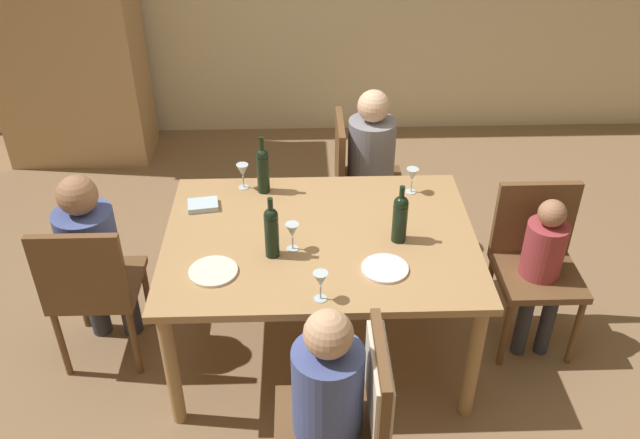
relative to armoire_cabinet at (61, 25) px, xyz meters
name	(u,v)px	position (x,y,z in m)	size (l,w,h in m)	color
ground_plane	(320,342)	(1.89, -2.34, -1.10)	(10.00, 10.00, 0.00)	#846647
armoire_cabinet	(61,25)	(0.00, 0.00, 0.00)	(1.18, 0.62, 2.18)	tan
dining_table	(320,248)	(1.89, -2.34, -0.43)	(1.59, 1.17, 0.75)	#A87F51
chair_near	(358,406)	(2.02, -3.30, -0.50)	(0.46, 0.44, 0.92)	brown
chair_left_end	(92,284)	(0.72, -2.42, -0.56)	(0.44, 0.44, 0.92)	brown
chair_far_right	(357,175)	(2.16, -1.37, -0.56)	(0.44, 0.44, 0.92)	brown
chair_right_end	(535,255)	(3.07, -2.25, -0.56)	(0.44, 0.44, 0.92)	brown
person_woman_host	(321,400)	(1.87, -3.30, -0.46)	(0.33, 0.29, 1.09)	#33333D
person_man_bearded	(93,253)	(0.72, -2.31, -0.45)	(0.30, 0.34, 1.12)	#33333D
person_man_guest	(375,160)	(2.28, -1.37, -0.45)	(0.34, 0.30, 1.12)	#33333D
person_child_small	(543,264)	(3.07, -2.36, -0.54)	(0.22, 0.25, 0.94)	#33333D
wine_bottle_tall_green	(263,169)	(1.59, -1.90, -0.20)	(0.07, 0.07, 0.34)	black
wine_bottle_dark_red	(400,217)	(2.29, -2.38, -0.21)	(0.07, 0.07, 0.31)	black
wine_bottle_short_olive	(272,231)	(1.66, -2.49, -0.20)	(0.07, 0.07, 0.33)	black
wine_glass_near_left	(321,281)	(1.88, -2.82, -0.24)	(0.07, 0.07, 0.15)	silver
wine_glass_centre	(243,171)	(1.48, -1.85, -0.24)	(0.07, 0.07, 0.15)	silver
wine_glass_near_right	(292,231)	(1.75, -2.44, -0.24)	(0.07, 0.07, 0.15)	silver
wine_glass_far	(412,176)	(2.42, -1.93, -0.24)	(0.07, 0.07, 0.15)	silver
dinner_plate_host	(213,271)	(1.38, -2.62, -0.34)	(0.23, 0.23, 0.01)	silver
dinner_plate_guest_left	(385,269)	(2.19, -2.62, -0.34)	(0.23, 0.23, 0.01)	white
folded_napkin	(203,205)	(1.27, -2.05, -0.33)	(0.16, 0.12, 0.03)	#ADC6D6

